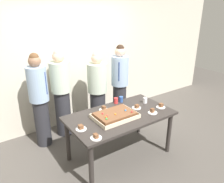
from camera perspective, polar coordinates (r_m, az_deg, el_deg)
The scene contains 17 objects.
ground_plane at distance 3.89m, azimuth 1.95°, elevation -16.07°, with size 12.00×12.00×0.00m, color #4C4742.
interior_back_panel at distance 4.55m, azimuth -10.01°, elevation 10.15°, with size 8.00×0.12×3.00m, color beige.
party_table at distance 3.52m, azimuth 2.09°, elevation -7.30°, with size 1.66×0.92×0.77m.
sheet_cake at distance 3.36m, azimuth 0.75°, elevation -6.17°, with size 0.65×0.45×0.11m.
plated_slice_near_left at distance 3.69m, azimuth 6.40°, elevation -4.04°, with size 0.15×0.15×0.07m.
plated_slice_near_right at distance 3.10m, azimuth -8.04°, elevation -9.32°, with size 0.15×0.15×0.06m.
plated_slice_far_left at distance 3.79m, azimuth 12.53°, elevation -3.71°, with size 0.15×0.15×0.07m.
plated_slice_far_right at distance 3.57m, azimuth 10.42°, elevation -5.16°, with size 0.15×0.15×0.07m.
plated_slice_center_front at distance 3.60m, azimuth -2.14°, elevation -4.51°, with size 0.15×0.15×0.07m.
plated_slice_center_back at distance 2.90m, azimuth -4.16°, elevation -11.67°, with size 0.15×0.15×0.06m.
drink_cup_nearest at distance 3.89m, azimuth 2.35°, elevation -2.02°, with size 0.07×0.07×0.10m, color #2D5199.
drink_cup_middle at distance 3.83m, azimuth 1.02°, elevation -2.36°, with size 0.07×0.07×0.10m, color red.
drink_cup_far_end at distance 3.89m, azimuth 8.57°, elevation -2.26°, with size 0.07×0.07×0.10m, color white.
person_serving_front at distance 4.17m, azimuth -12.94°, elevation -0.29°, with size 0.36×0.36×1.67m.
person_green_shirt_behind at distance 4.28m, azimuth -3.77°, elevation 0.05°, with size 0.37×0.37×1.59m.
person_striped_tie_right at distance 4.42m, azimuth 2.01°, elevation 1.65°, with size 0.34×0.34×1.68m.
person_far_right_suit at distance 3.93m, azimuth -18.23°, elevation -2.05°, with size 0.33×0.33×1.67m.
Camera 1 is at (-1.85, -2.47, 2.37)m, focal length 35.36 mm.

